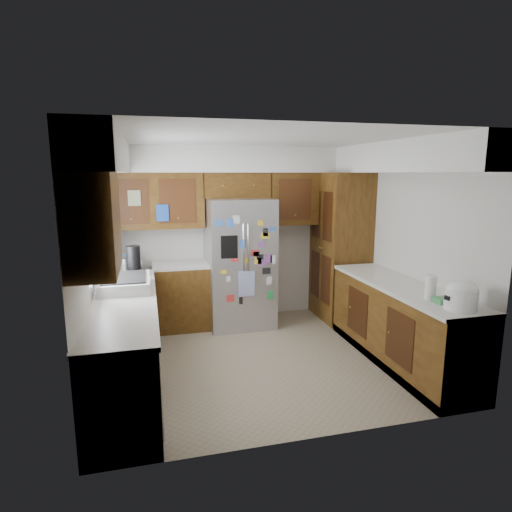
# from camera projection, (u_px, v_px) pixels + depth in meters

# --- Properties ---
(floor) EXTENTS (3.60, 3.60, 0.00)m
(floor) POSITION_uv_depth(u_px,v_px,m) (262.00, 358.00, 5.03)
(floor) COLOR gray
(floor) RESTS_ON ground
(room_shell) EXTENTS (3.64, 3.24, 2.52)m
(room_shell) POSITION_uv_depth(u_px,v_px,m) (246.00, 201.00, 5.01)
(room_shell) COLOR beige
(room_shell) RESTS_ON ground
(left_counter_run) EXTENTS (1.36, 3.20, 0.92)m
(left_counter_run) POSITION_uv_depth(u_px,v_px,m) (141.00, 333.00, 4.64)
(left_counter_run) COLOR #40250C
(left_counter_run) RESTS_ON ground
(right_counter_run) EXTENTS (0.63, 2.25, 0.92)m
(right_counter_run) POSITION_uv_depth(u_px,v_px,m) (400.00, 327.00, 4.87)
(right_counter_run) COLOR #40250C
(right_counter_run) RESTS_ON ground
(pantry) EXTENTS (0.60, 0.90, 2.15)m
(pantry) POSITION_uv_depth(u_px,v_px,m) (340.00, 247.00, 6.29)
(pantry) COLOR #40250C
(pantry) RESTS_ON ground
(fridge) EXTENTS (0.90, 0.79, 1.80)m
(fridge) POSITION_uv_depth(u_px,v_px,m) (240.00, 263.00, 6.01)
(fridge) COLOR #A8A8AD
(fridge) RESTS_ON ground
(bridge_cabinet) EXTENTS (0.96, 0.34, 0.35)m
(bridge_cabinet) POSITION_uv_depth(u_px,v_px,m) (236.00, 185.00, 6.02)
(bridge_cabinet) COLOR #40250C
(bridge_cabinet) RESTS_ON fridge
(fridge_top_items) EXTENTS (0.95, 0.31, 0.30)m
(fridge_top_items) POSITION_uv_depth(u_px,v_px,m) (230.00, 163.00, 5.90)
(fridge_top_items) COLOR blue
(fridge_top_items) RESTS_ON bridge_cabinet
(sink_assembly) EXTENTS (0.52, 0.70, 0.37)m
(sink_assembly) POSITION_uv_depth(u_px,v_px,m) (125.00, 283.00, 4.57)
(sink_assembly) COLOR silver
(sink_assembly) RESTS_ON left_counter_run
(left_counter_clutter) EXTENTS (0.28, 0.80, 0.38)m
(left_counter_clutter) POSITION_uv_depth(u_px,v_px,m) (131.00, 263.00, 5.27)
(left_counter_clutter) COLOR black
(left_counter_clutter) RESTS_ON left_counter_run
(rice_cooker) EXTENTS (0.30, 0.29, 0.25)m
(rice_cooker) POSITION_uv_depth(u_px,v_px,m) (461.00, 295.00, 3.88)
(rice_cooker) COLOR white
(rice_cooker) RESTS_ON right_counter_run
(paper_towel) EXTENTS (0.11, 0.11, 0.24)m
(paper_towel) POSITION_uv_depth(u_px,v_px,m) (431.00, 287.00, 4.19)
(paper_towel) COLOR white
(paper_towel) RESTS_ON right_counter_run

